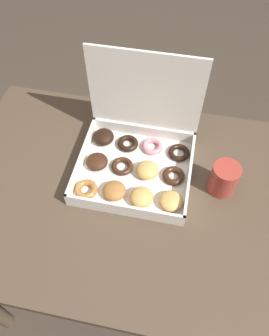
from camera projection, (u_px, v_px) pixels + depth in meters
name	position (u px, v px, depth m)	size (l,w,h in m)	color
ground_plane	(127.00, 271.00, 1.59)	(8.00, 8.00, 0.00)	#42382D
dining_table	(123.00, 209.00, 1.08)	(1.04, 0.74, 0.76)	#4C3D2D
donut_box	(136.00, 153.00, 0.99)	(0.34, 0.31, 0.32)	silver
coffee_mug	(224.00, 178.00, 0.94)	(0.08, 0.08, 0.10)	#A3382D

